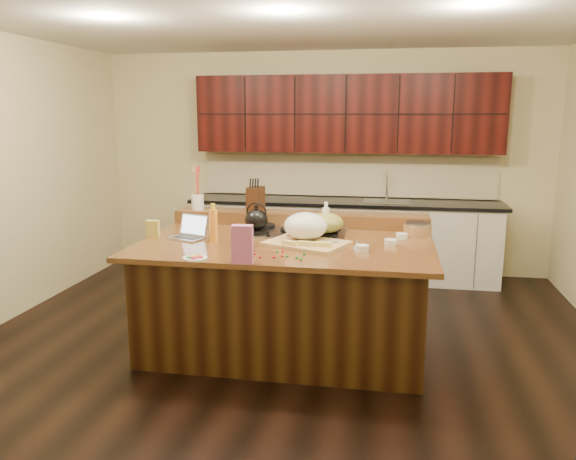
# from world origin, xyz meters

# --- Properties ---
(room) EXTENTS (5.52, 5.02, 2.72)m
(room) POSITION_xyz_m (0.00, 0.00, 1.35)
(room) COLOR black
(room) RESTS_ON ground
(island) EXTENTS (2.40, 1.60, 0.92)m
(island) POSITION_xyz_m (0.00, 0.00, 0.46)
(island) COLOR black
(island) RESTS_ON ground
(back_ledge) EXTENTS (2.40, 0.30, 0.12)m
(back_ledge) POSITION_xyz_m (0.00, 0.70, 0.98)
(back_ledge) COLOR black
(back_ledge) RESTS_ON island
(cooktop) EXTENTS (0.92, 0.52, 0.05)m
(cooktop) POSITION_xyz_m (0.00, 0.30, 0.94)
(cooktop) COLOR gray
(cooktop) RESTS_ON island
(back_counter) EXTENTS (3.70, 0.66, 2.40)m
(back_counter) POSITION_xyz_m (0.30, 2.23, 0.98)
(back_counter) COLOR silver
(back_counter) RESTS_ON ground
(kettle) EXTENTS (0.26, 0.26, 0.18)m
(kettle) POSITION_xyz_m (-0.30, 0.17, 1.06)
(kettle) COLOR black
(kettle) RESTS_ON cooktop
(green_bowl) EXTENTS (0.37, 0.37, 0.17)m
(green_bowl) POSITION_xyz_m (0.30, 0.17, 1.05)
(green_bowl) COLOR olive
(green_bowl) RESTS_ON cooktop
(laptop) EXTENTS (0.34, 0.30, 0.20)m
(laptop) POSITION_xyz_m (-0.83, -0.04, 0.97)
(laptop) COLOR #B7B7BC
(laptop) RESTS_ON island
(oil_bottle) EXTENTS (0.09, 0.09, 0.27)m
(oil_bottle) POSITION_xyz_m (-0.58, -0.16, 1.06)
(oil_bottle) COLOR orange
(oil_bottle) RESTS_ON island
(vinegar_bottle) EXTENTS (0.08, 0.08, 0.25)m
(vinegar_bottle) POSITION_xyz_m (0.30, 0.21, 1.04)
(vinegar_bottle) COLOR silver
(vinegar_bottle) RESTS_ON island
(wooden_tray) EXTENTS (0.74, 0.64, 0.25)m
(wooden_tray) POSITION_xyz_m (0.17, -0.06, 1.03)
(wooden_tray) COLOR tan
(wooden_tray) RESTS_ON island
(ramekin_a) EXTENTS (0.11, 0.11, 0.04)m
(ramekin_a) POSITION_xyz_m (0.64, -0.24, 0.94)
(ramekin_a) COLOR white
(ramekin_a) RESTS_ON island
(ramekin_b) EXTENTS (0.12, 0.12, 0.04)m
(ramekin_b) POSITION_xyz_m (0.85, -0.00, 0.94)
(ramekin_b) COLOR white
(ramekin_b) RESTS_ON island
(ramekin_c) EXTENTS (0.12, 0.12, 0.04)m
(ramekin_c) POSITION_xyz_m (0.94, 0.25, 0.94)
(ramekin_c) COLOR white
(ramekin_c) RESTS_ON island
(strainer_bowl) EXTENTS (0.28, 0.28, 0.09)m
(strainer_bowl) POSITION_xyz_m (1.08, 0.43, 0.97)
(strainer_bowl) COLOR #996B3F
(strainer_bowl) RESTS_ON island
(kitchen_timer) EXTENTS (0.10, 0.10, 0.07)m
(kitchen_timer) POSITION_xyz_m (0.59, -0.17, 0.96)
(kitchen_timer) COLOR silver
(kitchen_timer) RESTS_ON island
(pink_bag) EXTENTS (0.15, 0.09, 0.27)m
(pink_bag) POSITION_xyz_m (-0.18, -0.76, 1.06)
(pink_bag) COLOR #CB5F9D
(pink_bag) RESTS_ON island
(candy_plate) EXTENTS (0.20, 0.20, 0.01)m
(candy_plate) POSITION_xyz_m (-0.55, -0.71, 0.93)
(candy_plate) COLOR white
(candy_plate) RESTS_ON island
(package_box) EXTENTS (0.11, 0.09, 0.14)m
(package_box) POSITION_xyz_m (-1.15, -0.07, 0.99)
(package_box) COLOR gold
(package_box) RESTS_ON island
(utensil_crock) EXTENTS (0.16, 0.16, 0.14)m
(utensil_crock) POSITION_xyz_m (-1.01, 0.70, 1.11)
(utensil_crock) COLOR white
(utensil_crock) RESTS_ON back_ledge
(knife_block) EXTENTS (0.15, 0.21, 0.23)m
(knife_block) POSITION_xyz_m (-0.43, 0.70, 1.16)
(knife_block) COLOR black
(knife_block) RESTS_ON back_ledge
(gumdrop_0) EXTENTS (0.02, 0.02, 0.02)m
(gumdrop_0) POSITION_xyz_m (-0.09, -0.61, 0.93)
(gumdrop_0) COLOR red
(gumdrop_0) RESTS_ON island
(gumdrop_1) EXTENTS (0.02, 0.02, 0.02)m
(gumdrop_1) POSITION_xyz_m (0.17, -0.57, 0.93)
(gumdrop_1) COLOR #198C26
(gumdrop_1) RESTS_ON island
(gumdrop_2) EXTENTS (0.02, 0.02, 0.02)m
(gumdrop_2) POSITION_xyz_m (-0.15, -0.51, 0.93)
(gumdrop_2) COLOR red
(gumdrop_2) RESTS_ON island
(gumdrop_3) EXTENTS (0.02, 0.02, 0.02)m
(gumdrop_3) POSITION_xyz_m (0.10, -0.55, 0.93)
(gumdrop_3) COLOR #198C26
(gumdrop_3) RESTS_ON island
(gumdrop_4) EXTENTS (0.02, 0.02, 0.02)m
(gumdrop_4) POSITION_xyz_m (0.04, -0.40, 0.93)
(gumdrop_4) COLOR red
(gumdrop_4) RESTS_ON island
(gumdrop_5) EXTENTS (0.02, 0.02, 0.02)m
(gumdrop_5) POSITION_xyz_m (0.21, -0.46, 0.93)
(gumdrop_5) COLOR #198C26
(gumdrop_5) RESTS_ON island
(gumdrop_6) EXTENTS (0.02, 0.02, 0.02)m
(gumdrop_6) POSITION_xyz_m (0.01, -0.59, 0.93)
(gumdrop_6) COLOR red
(gumdrop_6) RESTS_ON island
(gumdrop_7) EXTENTS (0.02, 0.02, 0.02)m
(gumdrop_7) POSITION_xyz_m (0.00, -0.42, 0.93)
(gumdrop_7) COLOR #198C26
(gumdrop_7) RESTS_ON island
(gumdrop_8) EXTENTS (0.02, 0.02, 0.02)m
(gumdrop_8) POSITION_xyz_m (0.06, -0.54, 0.93)
(gumdrop_8) COLOR red
(gumdrop_8) RESTS_ON island
(gumdrop_9) EXTENTS (0.02, 0.02, 0.02)m
(gumdrop_9) POSITION_xyz_m (0.21, -0.61, 0.93)
(gumdrop_9) COLOR #198C26
(gumdrop_9) RESTS_ON island
(gumdrop_10) EXTENTS (0.02, 0.02, 0.02)m
(gumdrop_10) POSITION_xyz_m (-0.21, -0.41, 0.93)
(gumdrop_10) COLOR red
(gumdrop_10) RESTS_ON island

